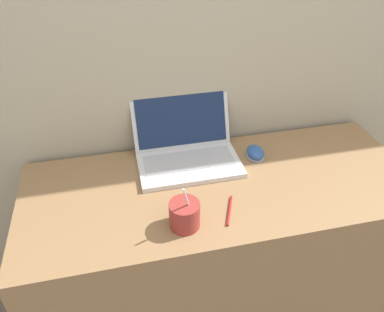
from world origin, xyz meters
name	(u,v)px	position (x,y,z in m)	size (l,w,h in m)	color
wall_back	(203,1)	(0.00, 0.60, 1.25)	(7.00, 0.04, 2.50)	#BCB299
desk	(219,249)	(0.00, 0.28, 0.35)	(1.42, 0.56, 0.70)	#936D47
laptop	(186,148)	(-0.09, 0.46, 0.76)	(0.38, 0.31, 0.23)	silver
drink_cup	(185,214)	(-0.17, 0.12, 0.75)	(0.10, 0.10, 0.17)	#9E332D
computer_mouse	(255,153)	(0.17, 0.41, 0.72)	(0.07, 0.09, 0.04)	#B2B2B7
pen	(229,210)	(-0.02, 0.14, 0.71)	(0.06, 0.13, 0.01)	#A51E1E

